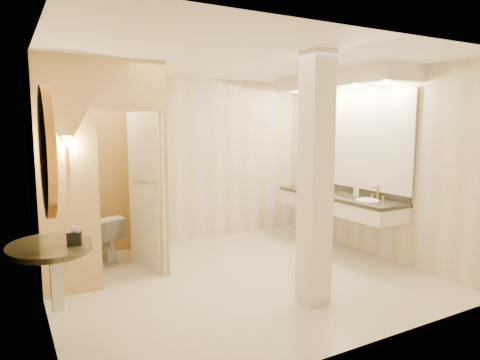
# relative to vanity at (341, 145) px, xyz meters

# --- Properties ---
(floor) EXTENTS (4.50, 4.50, 0.00)m
(floor) POSITION_rel_vanity_xyz_m (-1.98, -0.37, -1.63)
(floor) COLOR beige
(floor) RESTS_ON ground
(ceiling) EXTENTS (4.50, 4.50, 0.00)m
(ceiling) POSITION_rel_vanity_xyz_m (-1.98, -0.37, 1.07)
(ceiling) COLOR white
(ceiling) RESTS_ON wall_back
(wall_back) EXTENTS (4.50, 0.02, 2.70)m
(wall_back) POSITION_rel_vanity_xyz_m (-1.98, 1.63, -0.28)
(wall_back) COLOR beige
(wall_back) RESTS_ON floor
(wall_front) EXTENTS (4.50, 0.02, 2.70)m
(wall_front) POSITION_rel_vanity_xyz_m (-1.98, -2.37, -0.28)
(wall_front) COLOR beige
(wall_front) RESTS_ON floor
(wall_left) EXTENTS (0.02, 4.00, 2.70)m
(wall_left) POSITION_rel_vanity_xyz_m (-4.23, -0.37, -0.28)
(wall_left) COLOR beige
(wall_left) RESTS_ON floor
(wall_right) EXTENTS (0.02, 4.00, 2.70)m
(wall_right) POSITION_rel_vanity_xyz_m (0.27, -0.37, -0.28)
(wall_right) COLOR beige
(wall_right) RESTS_ON floor
(toilet_closet) EXTENTS (1.50, 1.55, 2.70)m
(toilet_closet) POSITION_rel_vanity_xyz_m (-3.10, 0.60, -0.24)
(toilet_closet) COLOR #D5BD6F
(toilet_closet) RESTS_ON floor
(wall_sconce) EXTENTS (0.14, 0.14, 0.42)m
(wall_sconce) POSITION_rel_vanity_xyz_m (-3.90, 0.06, 0.10)
(wall_sconce) COLOR #B47C39
(wall_sconce) RESTS_ON toilet_closet
(vanity) EXTENTS (0.75, 2.43, 2.09)m
(vanity) POSITION_rel_vanity_xyz_m (0.00, 0.00, 0.00)
(vanity) COLOR silver
(vanity) RESTS_ON floor
(console_shelf) EXTENTS (0.90, 0.90, 1.90)m
(console_shelf) POSITION_rel_vanity_xyz_m (-4.19, -0.87, -0.29)
(console_shelf) COLOR black
(console_shelf) RESTS_ON floor
(pillar) EXTENTS (0.28, 0.28, 2.70)m
(pillar) POSITION_rel_vanity_xyz_m (-1.63, -1.40, -0.28)
(pillar) COLOR silver
(pillar) RESTS_ON floor
(tissue_box) EXTENTS (0.15, 0.15, 0.12)m
(tissue_box) POSITION_rel_vanity_xyz_m (-4.01, -0.99, -0.69)
(tissue_box) COLOR black
(tissue_box) RESTS_ON console_shelf
(toilet) EXTENTS (0.57, 0.76, 0.68)m
(toilet) POSITION_rel_vanity_xyz_m (-3.38, 1.14, -1.29)
(toilet) COLOR white
(toilet) RESTS_ON floor
(soap_bottle_a) EXTENTS (0.08, 0.08, 0.15)m
(soap_bottle_a) POSITION_rel_vanity_xyz_m (-0.07, 0.20, -0.68)
(soap_bottle_a) COLOR beige
(soap_bottle_a) RESTS_ON vanity
(soap_bottle_b) EXTENTS (0.10, 0.10, 0.11)m
(soap_bottle_b) POSITION_rel_vanity_xyz_m (-0.16, 0.12, -0.70)
(soap_bottle_b) COLOR silver
(soap_bottle_b) RESTS_ON vanity
(soap_bottle_c) EXTENTS (0.09, 0.09, 0.23)m
(soap_bottle_c) POSITION_rel_vanity_xyz_m (-0.03, -0.37, -0.64)
(soap_bottle_c) COLOR #C6B28C
(soap_bottle_c) RESTS_ON vanity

